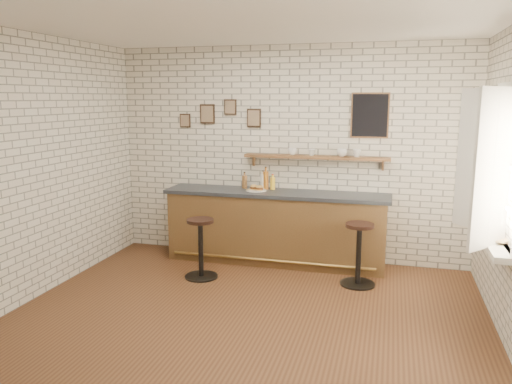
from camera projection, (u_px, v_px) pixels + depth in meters
The scene contains 21 objects.
ground at pixel (250, 311), 5.41m from camera, with size 5.00×5.00×0.00m, color brown.
bar_counter at pixel (276, 227), 6.96m from camera, with size 3.10×0.65×1.01m.
sandwich_plate at pixel (256, 190), 6.93m from camera, with size 0.28×0.28×0.01m, color white.
ciabatta_sandwich at pixel (257, 187), 6.92m from camera, with size 0.21×0.15×0.07m.
potato_chips at pixel (255, 190), 6.93m from camera, with size 0.27×0.18×0.00m.
bitters_bottle_brown at pixel (245, 181), 7.11m from camera, with size 0.07×0.07×0.23m.
bitters_bottle_white at pixel (263, 181), 7.04m from camera, with size 0.07×0.07×0.26m.
bitters_bottle_amber at pixel (266, 180), 7.03m from camera, with size 0.08×0.08×0.32m.
condiment_bottle_yellow at pixel (273, 183), 7.01m from camera, with size 0.07×0.07×0.22m.
bar_stool_left at pixel (201, 246), 6.37m from camera, with size 0.43×0.43×0.77m.
bar_stool_right at pixel (359, 252), 6.11m from camera, with size 0.43×0.43×0.78m.
wall_shelf at pixel (316, 157), 6.84m from camera, with size 2.00×0.18×0.18m.
shelf_cup_a at pixel (292, 152), 6.90m from camera, with size 0.12×0.12×0.10m, color white.
shelf_cup_b at pixel (312, 152), 6.84m from camera, with size 0.10×0.10×0.09m, color white.
shelf_cup_c at pixel (342, 153), 6.73m from camera, with size 0.13×0.13×0.11m, color white.
shelf_cup_d at pixel (357, 153), 6.68m from camera, with size 0.11×0.11×0.10m, color white.
back_wall_decor at pixel (305, 115), 6.85m from camera, with size 2.96×0.02×0.56m.
window_sill at pixel (492, 240), 4.91m from camera, with size 0.20×1.35×0.06m.
casement_window at pixel (494, 165), 4.78m from camera, with size 0.40×1.30×1.56m.
book_lower at pixel (492, 239), 4.81m from camera, with size 0.15×0.20×0.02m, color tan.
book_upper at pixel (493, 238), 4.77m from camera, with size 0.15×0.20×0.02m, color tan.
Camera 1 is at (1.40, -4.88, 2.28)m, focal length 35.00 mm.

